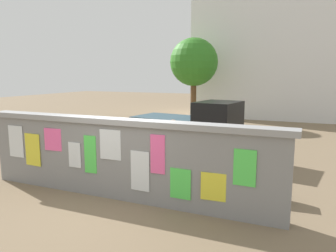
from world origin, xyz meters
TOP-DOWN VIEW (x-y plane):
  - ground at (0.00, 8.00)m, footprint 60.00×60.00m
  - poster_wall at (-0.00, -0.00)m, footprint 7.22×0.42m
  - auto_rickshaw_truck at (0.09, 4.29)m, footprint 3.78×2.01m
  - motorcycle at (2.54, 1.21)m, footprint 1.90×0.56m
  - bicycle_near at (-1.31, 1.06)m, footprint 1.70×0.44m
  - person_walking at (0.70, 1.31)m, footprint 0.46×0.46m
  - tree_roadside at (-2.40, 11.81)m, footprint 2.70×2.70m
  - building_background at (2.91, 16.09)m, footprint 12.79×4.68m

SIDE VIEW (x-z plane):
  - ground at x=0.00m, z-range 0.00..0.00m
  - bicycle_near at x=-1.31m, z-range -0.11..0.84m
  - motorcycle at x=2.54m, z-range 0.03..0.90m
  - auto_rickshaw_truck at x=0.09m, z-range -0.02..1.83m
  - poster_wall at x=0.00m, z-range 0.02..1.79m
  - person_walking at x=0.70m, z-range 0.18..1.80m
  - tree_roadside at x=-2.40m, z-range 0.99..5.73m
  - building_background at x=2.91m, z-range 0.02..9.35m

